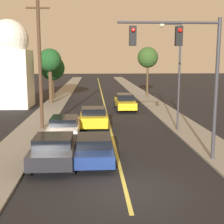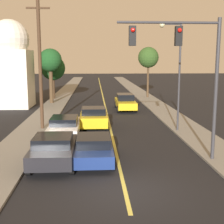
{
  "view_description": "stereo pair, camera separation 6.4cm",
  "coord_description": "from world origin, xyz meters",
  "px_view_note": "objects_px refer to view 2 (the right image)",
  "views": [
    {
      "loc": [
        -1.21,
        -11.38,
        5.04
      ],
      "look_at": [
        0.0,
        8.83,
        1.6
      ],
      "focal_mm": 50.0,
      "sensor_mm": 36.0,
      "label": 1
    },
    {
      "loc": [
        -1.15,
        -11.39,
        5.04
      ],
      "look_at": [
        0.0,
        8.83,
        1.6
      ],
      "focal_mm": 50.0,
      "sensor_mm": 36.0,
      "label": 2
    }
  ],
  "objects_px": {
    "car_outer_lane_front": "(54,149)",
    "car_outer_lane_second": "(65,126)",
    "car_far_oncoming": "(125,102)",
    "tree_right_near": "(148,58)",
    "car_near_lane_front": "(94,148)",
    "utility_pole_left": "(40,63)",
    "car_near_lane_second": "(94,117)",
    "streetlamp_right": "(175,63)",
    "tree_left_far": "(50,61)",
    "domed_building_left": "(11,63)",
    "tree_left_near": "(53,68)",
    "traffic_signal_mast": "(187,60)"
  },
  "relations": [
    {
      "from": "car_outer_lane_front",
      "to": "car_outer_lane_second",
      "type": "relative_size",
      "value": 0.86
    },
    {
      "from": "car_outer_lane_second",
      "to": "traffic_signal_mast",
      "type": "distance_m",
      "value": 9.3
    },
    {
      "from": "car_near_lane_front",
      "to": "car_outer_lane_second",
      "type": "bearing_deg",
      "value": 110.67
    },
    {
      "from": "traffic_signal_mast",
      "to": "domed_building_left",
      "type": "xyz_separation_m",
      "value": [
        -13.09,
        18.79,
        -0.39
      ]
    },
    {
      "from": "car_outer_lane_second",
      "to": "traffic_signal_mast",
      "type": "xyz_separation_m",
      "value": [
        6.34,
        -5.29,
        4.27
      ]
    },
    {
      "from": "car_far_oncoming",
      "to": "domed_building_left",
      "type": "height_order",
      "value": "domed_building_left"
    },
    {
      "from": "car_outer_lane_front",
      "to": "streetlamp_right",
      "type": "distance_m",
      "value": 10.76
    },
    {
      "from": "streetlamp_right",
      "to": "utility_pole_left",
      "type": "bearing_deg",
      "value": 173.21
    },
    {
      "from": "traffic_signal_mast",
      "to": "car_near_lane_front",
      "type": "bearing_deg",
      "value": 176.79
    },
    {
      "from": "car_near_lane_front",
      "to": "traffic_signal_mast",
      "type": "height_order",
      "value": "traffic_signal_mast"
    },
    {
      "from": "car_outer_lane_second",
      "to": "domed_building_left",
      "type": "relative_size",
      "value": 0.52
    },
    {
      "from": "tree_left_far",
      "to": "domed_building_left",
      "type": "xyz_separation_m",
      "value": [
        -3.82,
        -2.12,
        -0.22
      ]
    },
    {
      "from": "car_outer_lane_second",
      "to": "tree_left_far",
      "type": "distance_m",
      "value": 16.41
    },
    {
      "from": "utility_pole_left",
      "to": "tree_right_near",
      "type": "xyz_separation_m",
      "value": [
        10.74,
        18.06,
        0.46
      ]
    },
    {
      "from": "utility_pole_left",
      "to": "car_outer_lane_second",
      "type": "bearing_deg",
      "value": -51.06
    },
    {
      "from": "car_outer_lane_front",
      "to": "traffic_signal_mast",
      "type": "distance_m",
      "value": 7.6
    },
    {
      "from": "utility_pole_left",
      "to": "domed_building_left",
      "type": "xyz_separation_m",
      "value": [
        -4.94,
        11.26,
        -0.16
      ]
    },
    {
      "from": "domed_building_left",
      "to": "tree_left_near",
      "type": "bearing_deg",
      "value": 58.45
    },
    {
      "from": "car_outer_lane_second",
      "to": "tree_left_far",
      "type": "xyz_separation_m",
      "value": [
        -2.93,
        15.62,
        4.11
      ]
    },
    {
      "from": "car_near_lane_front",
      "to": "utility_pole_left",
      "type": "distance_m",
      "value": 9.12
    },
    {
      "from": "car_far_oncoming",
      "to": "streetlamp_right",
      "type": "relative_size",
      "value": 0.69
    },
    {
      "from": "car_far_oncoming",
      "to": "tree_right_near",
      "type": "height_order",
      "value": "tree_right_near"
    },
    {
      "from": "tree_left_near",
      "to": "domed_building_left",
      "type": "bearing_deg",
      "value": -121.55
    },
    {
      "from": "car_near_lane_front",
      "to": "car_near_lane_second",
      "type": "height_order",
      "value": "car_near_lane_second"
    },
    {
      "from": "tree_right_near",
      "to": "car_outer_lane_front",
      "type": "bearing_deg",
      "value": -109.07
    },
    {
      "from": "traffic_signal_mast",
      "to": "tree_left_far",
      "type": "bearing_deg",
      "value": 113.91
    },
    {
      "from": "car_near_lane_front",
      "to": "car_outer_lane_second",
      "type": "xyz_separation_m",
      "value": [
        -1.9,
        5.04,
        0.02
      ]
    },
    {
      "from": "utility_pole_left",
      "to": "tree_right_near",
      "type": "distance_m",
      "value": 21.02
    },
    {
      "from": "car_near_lane_front",
      "to": "traffic_signal_mast",
      "type": "xyz_separation_m",
      "value": [
        4.44,
        -0.25,
        4.29
      ]
    },
    {
      "from": "streetlamp_right",
      "to": "tree_right_near",
      "type": "bearing_deg",
      "value": 85.6
    },
    {
      "from": "traffic_signal_mast",
      "to": "car_outer_lane_front",
      "type": "bearing_deg",
      "value": -177.94
    },
    {
      "from": "car_outer_lane_front",
      "to": "car_far_oncoming",
      "type": "height_order",
      "value": "car_far_oncoming"
    },
    {
      "from": "tree_left_far",
      "to": "domed_building_left",
      "type": "relative_size",
      "value": 0.67
    },
    {
      "from": "car_far_oncoming",
      "to": "tree_right_near",
      "type": "relative_size",
      "value": 0.79
    },
    {
      "from": "tree_right_near",
      "to": "tree_left_far",
      "type": "bearing_deg",
      "value": -158.44
    },
    {
      "from": "tree_left_far",
      "to": "domed_building_left",
      "type": "distance_m",
      "value": 4.37
    },
    {
      "from": "car_near_lane_second",
      "to": "streetlamp_right",
      "type": "relative_size",
      "value": 0.53
    },
    {
      "from": "car_outer_lane_front",
      "to": "domed_building_left",
      "type": "relative_size",
      "value": 0.45
    },
    {
      "from": "car_far_oncoming",
      "to": "domed_building_left",
      "type": "xyz_separation_m",
      "value": [
        -11.81,
        2.62,
        3.79
      ]
    },
    {
      "from": "traffic_signal_mast",
      "to": "tree_right_near",
      "type": "distance_m",
      "value": 25.72
    },
    {
      "from": "car_near_lane_front",
      "to": "car_outer_lane_second",
      "type": "relative_size",
      "value": 0.91
    },
    {
      "from": "car_outer_lane_second",
      "to": "tree_left_far",
      "type": "bearing_deg",
      "value": 100.63
    },
    {
      "from": "tree_left_near",
      "to": "car_far_oncoming",
      "type": "bearing_deg",
      "value": -46.03
    },
    {
      "from": "streetlamp_right",
      "to": "traffic_signal_mast",
      "type": "bearing_deg",
      "value": -99.83
    },
    {
      "from": "car_near_lane_second",
      "to": "tree_left_far",
      "type": "distance_m",
      "value": 14.39
    },
    {
      "from": "car_outer_lane_front",
      "to": "car_near_lane_second",
      "type": "bearing_deg",
      "value": 76.93
    },
    {
      "from": "traffic_signal_mast",
      "to": "utility_pole_left",
      "type": "bearing_deg",
      "value": 137.27
    },
    {
      "from": "car_near_lane_second",
      "to": "car_outer_lane_second",
      "type": "xyz_separation_m",
      "value": [
        -1.9,
        -2.67,
        -0.09
      ]
    },
    {
      "from": "car_near_lane_second",
      "to": "utility_pole_left",
      "type": "relative_size",
      "value": 0.44
    },
    {
      "from": "car_near_lane_front",
      "to": "car_outer_lane_front",
      "type": "relative_size",
      "value": 1.06
    }
  ]
}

